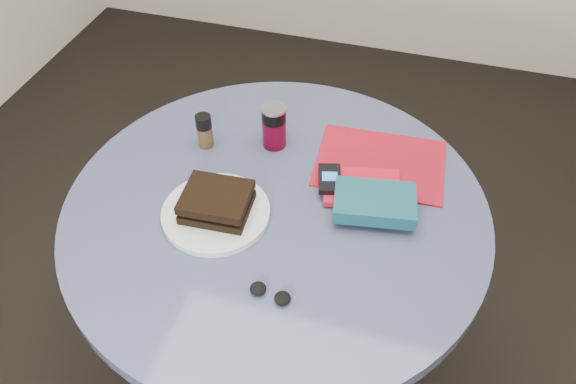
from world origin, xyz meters
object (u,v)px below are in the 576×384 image
(table, at_px, (277,248))
(plate, at_px, (216,213))
(mp3_player, at_px, (330,179))
(red_book, at_px, (362,187))
(novel, at_px, (375,203))
(pepper_grinder, at_px, (205,131))
(magazine, at_px, (380,163))
(sandwich, at_px, (217,202))
(headphones, at_px, (270,293))
(soda_can, at_px, (274,126))

(table, height_order, plate, plate)
(mp3_player, bearing_deg, red_book, 6.49)
(novel, bearing_deg, pepper_grinder, 156.24)
(plate, relative_size, pepper_grinder, 2.65)
(pepper_grinder, bearing_deg, table, -32.72)
(pepper_grinder, bearing_deg, magazine, 7.05)
(plate, bearing_deg, magazine, 40.06)
(table, height_order, red_book, red_book)
(pepper_grinder, distance_m, novel, 0.48)
(table, xyz_separation_m, magazine, (0.21, 0.21, 0.17))
(sandwich, relative_size, headphones, 1.68)
(table, bearing_deg, plate, -149.39)
(novel, relative_size, mp3_player, 1.77)
(soda_can, distance_m, mp3_player, 0.21)
(table, relative_size, novel, 5.44)
(soda_can, distance_m, magazine, 0.28)
(red_book, xyz_separation_m, novel, (0.04, -0.07, 0.03))
(magazine, xyz_separation_m, headphones, (-0.15, -0.46, 0.01))
(mp3_player, bearing_deg, soda_can, 146.48)
(magazine, relative_size, red_book, 1.74)
(headphones, bearing_deg, table, 104.76)
(magazine, bearing_deg, mp3_player, -134.74)
(soda_can, height_order, novel, soda_can)
(novel, bearing_deg, table, 179.21)
(magazine, bearing_deg, red_book, -106.77)
(table, distance_m, plate, 0.22)
(table, relative_size, magazine, 3.14)
(soda_can, height_order, mp3_player, soda_can)
(plate, bearing_deg, pepper_grinder, 117.26)
(table, bearing_deg, sandwich, -150.05)
(sandwich, xyz_separation_m, red_book, (0.30, 0.17, -0.03))
(sandwich, bearing_deg, headphones, -44.37)
(magazine, bearing_deg, sandwich, -143.23)
(plate, xyz_separation_m, magazine, (0.33, 0.28, -0.01))
(plate, height_order, headphones, headphones)
(magazine, height_order, headphones, headphones)
(table, bearing_deg, soda_can, 108.12)
(table, xyz_separation_m, red_book, (0.18, 0.10, 0.18))
(table, distance_m, pepper_grinder, 0.35)
(pepper_grinder, xyz_separation_m, mp3_player, (0.34, -0.06, -0.02))
(sandwich, xyz_separation_m, mp3_player, (0.23, 0.16, -0.01))
(sandwich, bearing_deg, magazine, 39.96)
(mp3_player, bearing_deg, magazine, 48.46)
(novel, relative_size, headphones, 1.97)
(sandwich, height_order, red_book, sandwich)
(sandwich, bearing_deg, red_book, 28.89)
(plate, xyz_separation_m, headphones, (0.19, -0.18, 0.00))
(soda_can, bearing_deg, table, -71.88)
(magazine, bearing_deg, novel, -88.74)
(novel, bearing_deg, red_book, 112.01)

